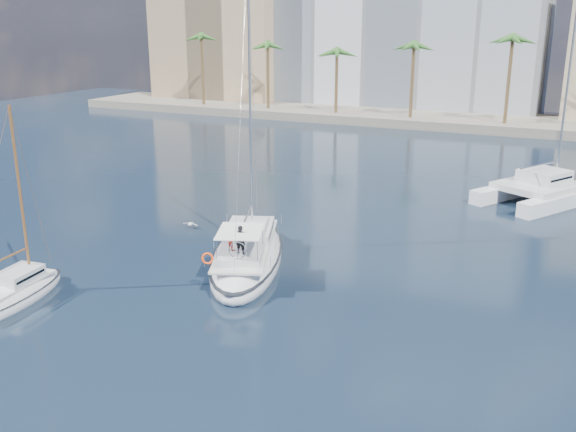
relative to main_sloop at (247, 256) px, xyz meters
The scene contains 10 objects.
ground 2.56m from the main_sloop, 55.45° to the right, with size 160.00×160.00×0.00m, color black.
quay 58.95m from the main_sloop, 88.62° to the left, with size 120.00×14.00×1.20m, color gray.
building_modern 72.97m from the main_sloop, 98.48° to the left, with size 42.00×16.00×28.00m, color silver.
building_tan_left 78.97m from the main_sloop, 121.23° to the left, with size 22.00×14.00×22.00m, color tan.
palm_left 64.61m from the main_sloop, 120.67° to the left, with size 3.60×3.60×12.30m.
palm_centre 55.81m from the main_sloop, 88.52° to the left, with size 3.60×3.60×12.30m.
main_sloop is the anchor object (origin of this frame).
small_sloop 12.79m from the main_sloop, 130.19° to the right, with size 3.07×7.46×10.42m.
catamaran 26.49m from the main_sloop, 57.02° to the left, with size 10.21×12.30×16.18m.
seagull 8.10m from the main_sloop, 147.61° to the left, with size 1.16×0.50×0.21m.
Camera 1 is at (15.77, -28.79, 13.73)m, focal length 40.00 mm.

